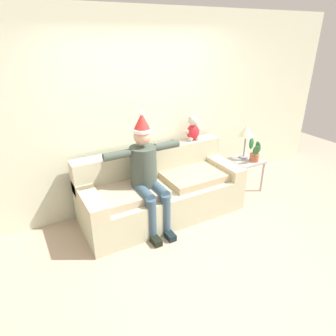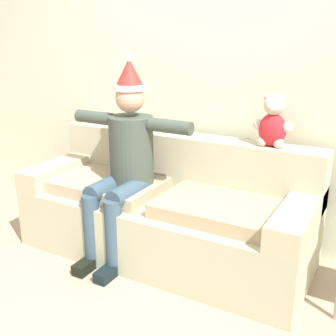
# 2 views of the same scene
# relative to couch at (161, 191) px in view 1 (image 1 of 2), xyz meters

# --- Properties ---
(ground_plane) EXTENTS (10.00, 10.00, 0.00)m
(ground_plane) POSITION_rel_couch_xyz_m (0.00, -1.02, -0.35)
(ground_plane) COLOR tan
(back_wall) EXTENTS (7.00, 0.10, 2.70)m
(back_wall) POSITION_rel_couch_xyz_m (0.00, 0.53, 1.00)
(back_wall) COLOR beige
(back_wall) RESTS_ON ground_plane
(couch) EXTENTS (2.24, 0.91, 0.91)m
(couch) POSITION_rel_couch_xyz_m (0.00, 0.00, 0.00)
(couch) COLOR #B5B693
(couch) RESTS_ON ground_plane
(person_seated) EXTENTS (1.02, 0.77, 1.55)m
(person_seated) POSITION_rel_couch_xyz_m (-0.28, -0.17, 0.44)
(person_seated) COLOR #3F4A40
(person_seated) RESTS_ON ground_plane
(teddy_bear) EXTENTS (0.29, 0.17, 0.38)m
(teddy_bear) POSITION_rel_couch_xyz_m (0.70, 0.28, 0.72)
(teddy_bear) COLOR red
(teddy_bear) RESTS_ON couch
(side_table) EXTENTS (0.47, 0.43, 0.53)m
(side_table) POSITION_rel_couch_xyz_m (1.53, -0.06, 0.09)
(side_table) COLOR #A29B9A
(side_table) RESTS_ON ground_plane
(table_lamp) EXTENTS (0.24, 0.24, 0.55)m
(table_lamp) POSITION_rel_couch_xyz_m (1.54, 0.03, 0.61)
(table_lamp) COLOR gray
(table_lamp) RESTS_ON side_table
(potted_plant) EXTENTS (0.22, 0.28, 0.39)m
(potted_plant) POSITION_rel_couch_xyz_m (1.58, -0.15, 0.35)
(potted_plant) COLOR #A55436
(potted_plant) RESTS_ON side_table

